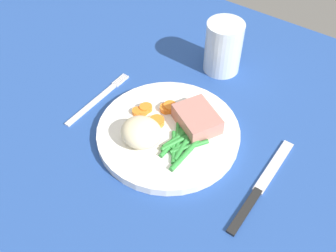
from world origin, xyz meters
TOP-DOWN VIEW (x-y plane):
  - dining_table at (0.00, 0.00)cm, footprint 120.00×90.00cm
  - dinner_plate at (0.62, -0.10)cm, footprint 24.50×24.50cm
  - meat_portion at (3.93, 3.76)cm, footprint 9.58×8.88cm
  - mashed_potatoes at (-1.58, -4.51)cm, footprint 6.98×6.27cm
  - carrot_slices at (-3.55, 1.89)cm, footprint 6.51×6.09cm
  - green_beans at (4.23, -1.57)cm, footprint 6.90×10.07cm
  - fork at (-15.40, -0.36)cm, footprint 1.44×16.60cm
  - knife at (18.43, -0.38)cm, footprint 1.70×20.50cm
  - water_glass at (-1.20, 21.16)cm, footprint 7.28×7.28cm

SIDE VIEW (x-z plane):
  - dining_table at x=0.00cm, z-range 0.00..2.00cm
  - knife at x=18.43cm, z-range 1.88..2.52cm
  - fork at x=-15.40cm, z-range 2.00..2.40cm
  - dinner_plate at x=0.62cm, z-range 2.00..3.60cm
  - green_beans at x=4.23cm, z-range 3.56..4.40cm
  - carrot_slices at x=-3.55cm, z-range 3.48..4.73cm
  - meat_portion at x=3.93cm, z-range 3.60..6.46cm
  - mashed_potatoes at x=-1.58cm, z-range 3.60..7.68cm
  - water_glass at x=-1.20cm, z-range 1.28..11.78cm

